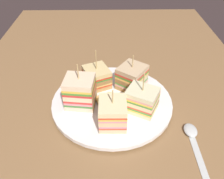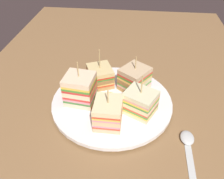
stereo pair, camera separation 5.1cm
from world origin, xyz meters
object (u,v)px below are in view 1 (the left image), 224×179
sandwich_wedge_1 (113,113)px  spoon (193,137)px  sandwich_wedge_3 (132,77)px  sandwich_wedge_4 (97,77)px  sandwich_wedge_0 (80,92)px  chip_pile (107,99)px  plate (112,102)px  sandwich_wedge_2 (142,100)px

sandwich_wedge_1 → spoon: bearing=-100.8°
sandwich_wedge_3 → sandwich_wedge_4: (-0.92, -8.18, -0.49)cm
sandwich_wedge_0 → chip_pile: bearing=11.5°
plate → sandwich_wedge_2: 7.52cm
sandwich_wedge_0 → sandwich_wedge_4: (-6.84, 3.27, -1.08)cm
sandwich_wedge_0 → sandwich_wedge_2: bearing=-2.4°
spoon → sandwich_wedge_4: bearing=51.2°
sandwich_wedge_4 → chip_pile: sandwich_wedge_4 is taller
plate → sandwich_wedge_3: size_ratio=3.13×
plate → sandwich_wedge_0: sandwich_wedge_0 is taller
sandwich_wedge_1 → sandwich_wedge_4: bearing=16.0°
sandwich_wedge_0 → sandwich_wedge_2: sandwich_wedge_0 is taller
chip_pile → spoon: chip_pile is taller
plate → spoon: size_ratio=1.91×
sandwich_wedge_4 → spoon: size_ratio=0.66×
sandwich_wedge_4 → plate: bearing=7.0°
plate → sandwich_wedge_3: bearing=136.4°
chip_pile → spoon: bearing=60.4°
sandwich_wedge_3 → chip_pile: 8.15cm
sandwich_wedge_3 → spoon: sandwich_wedge_3 is taller
sandwich_wedge_1 → sandwich_wedge_3: size_ratio=0.97×
plate → sandwich_wedge_4: size_ratio=2.88×
plate → sandwich_wedge_0: (0.99, -6.75, 3.91)cm
plate → sandwich_wedge_1: 7.53cm
sandwich_wedge_3 → sandwich_wedge_4: 8.25cm
plate → sandwich_wedge_1: size_ratio=3.23×
sandwich_wedge_0 → spoon: size_ratio=0.72×
sandwich_wedge_0 → sandwich_wedge_3: bearing=34.2°
sandwich_wedge_4 → sandwich_wedge_2: bearing=23.3°
sandwich_wedge_4 → spoon: sandwich_wedge_4 is taller
chip_pile → sandwich_wedge_1: bearing=9.5°
sandwich_wedge_4 → sandwich_wedge_3: bearing=59.9°
chip_pile → sandwich_wedge_4: bearing=-159.2°
sandwich_wedge_1 → chip_pile: 6.62cm
sandwich_wedge_0 → sandwich_wedge_3: (-5.93, 11.45, -0.59)cm
sandwich_wedge_1 → chip_pile: size_ratio=1.23×
chip_pile → plate: bearing=116.3°
spoon → chip_pile: bearing=61.4°
sandwich_wedge_3 → spoon: bearing=72.0°
sandwich_wedge_3 → sandwich_wedge_0: bearing=-26.6°
sandwich_wedge_3 → chip_pile: sandwich_wedge_3 is taller
sandwich_wedge_3 → sandwich_wedge_4: sandwich_wedge_4 is taller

